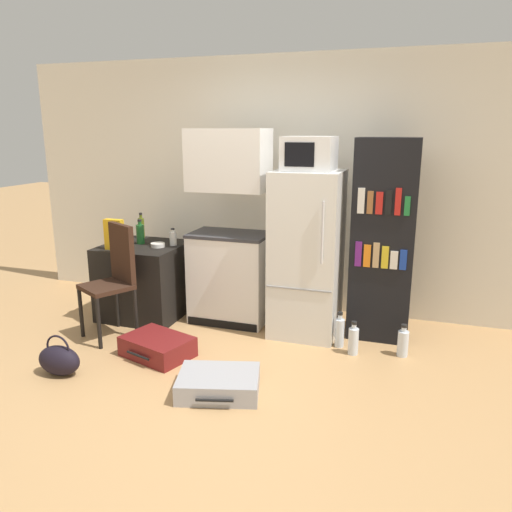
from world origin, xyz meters
TOP-DOWN VIEW (x-y plane):
  - ground_plane at (0.00, 0.00)m, footprint 24.00×24.00m
  - wall_back at (0.20, 2.00)m, footprint 6.40×0.10m
  - side_table at (-1.27, 1.22)m, footprint 0.79×0.76m
  - kitchen_hutch at (-0.38, 1.36)m, footprint 0.77×0.50m
  - refrigerator at (0.42, 1.29)m, footprint 0.61×0.64m
  - microwave at (0.41, 1.29)m, footprint 0.44×0.44m
  - bookshelf at (1.09, 1.42)m, footprint 0.55×0.38m
  - bottle_milk_white at (-0.97, 1.30)m, footprint 0.07×0.07m
  - bottle_green_tall at (-1.32, 1.26)m, footprint 0.08×0.08m
  - bottle_olive_oil at (-1.47, 1.52)m, footprint 0.07×0.07m
  - bottle_amber_beer at (-1.39, 1.10)m, footprint 0.08×0.08m
  - bottle_blue_soda at (-1.25, 0.88)m, footprint 0.06×0.06m
  - bowl at (-1.08, 1.18)m, footprint 0.14×0.14m
  - cereal_box at (-1.42, 0.95)m, footprint 0.19×0.07m
  - chair at (-1.25, 0.67)m, footprint 0.54×0.54m
  - suitcase_large_flat at (0.07, -0.04)m, footprint 0.69×0.58m
  - suitcase_small_flat at (-0.67, 0.37)m, footprint 0.66×0.55m
  - handbag at (-1.24, -0.17)m, footprint 0.36×0.20m
  - water_bottle_front at (1.33, 1.03)m, footprint 0.09×0.09m
  - water_bottle_middle at (0.78, 1.05)m, footprint 0.08×0.08m
  - water_bottle_back at (0.92, 0.93)m, footprint 0.09×0.09m

SIDE VIEW (x-z plane):
  - ground_plane at x=0.00m, z-range 0.00..0.00m
  - suitcase_large_flat at x=0.07m, z-range 0.00..0.15m
  - suitcase_small_flat at x=-0.67m, z-range 0.00..0.17m
  - water_bottle_front at x=1.33m, z-range -0.02..0.26m
  - handbag at x=-1.24m, z-range -0.04..0.29m
  - water_bottle_back at x=0.92m, z-range -0.02..0.28m
  - water_bottle_middle at x=0.78m, z-range -0.03..0.30m
  - side_table at x=-1.27m, z-range 0.00..0.75m
  - chair at x=-1.25m, z-range 0.09..1.14m
  - refrigerator at x=0.42m, z-range 0.00..1.54m
  - bowl at x=-1.08m, z-range 0.75..0.79m
  - bottle_amber_beer at x=-1.39m, z-range 0.74..0.90m
  - bottle_milk_white at x=-0.97m, z-range 0.74..0.91m
  - bottle_blue_soda at x=-1.25m, z-range 0.73..0.98m
  - bottle_green_tall at x=-1.32m, z-range 0.73..0.98m
  - kitchen_hutch at x=-0.38m, z-range -0.09..1.81m
  - bottle_olive_oil at x=-1.47m, z-range 0.73..1.00m
  - cereal_box at x=-1.42m, z-range 0.75..1.05m
  - bookshelf at x=1.09m, z-range 0.00..1.83m
  - wall_back at x=0.20m, z-range 0.00..2.63m
  - microwave at x=0.41m, z-range 1.54..1.84m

